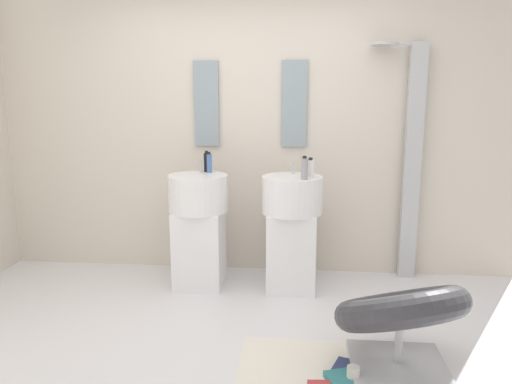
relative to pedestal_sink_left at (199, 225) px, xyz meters
name	(u,v)px	position (x,y,z in m)	size (l,w,h in m)	color
ground_plane	(224,359)	(0.39, -1.15, -0.55)	(4.80, 3.60, 0.04)	silver
rear_partition	(251,130)	(0.39, 0.50, 0.77)	(4.80, 0.10, 2.60)	beige
pedestal_sink_left	(199,225)	(0.00, 0.00, 0.00)	(0.50, 0.50, 1.07)	white
pedestal_sink_right	(292,228)	(0.78, 0.00, 0.00)	(0.50, 0.50, 1.07)	white
vanity_mirror_left	(206,104)	(0.00, 0.43, 1.01)	(0.22, 0.03, 0.75)	#8C9EA8
vanity_mirror_right	(294,104)	(0.78, 0.43, 1.01)	(0.22, 0.03, 0.75)	#8C9EA8
shower_column	(411,158)	(1.80, 0.38, 0.55)	(0.49, 0.24, 2.05)	#B7BABF
lounge_chair	(400,317)	(1.45, -1.22, -0.18)	(1.05, 1.05, 0.65)	#B7BABF
area_rug	(322,378)	(1.00, -1.34, -0.53)	(1.00, 0.87, 0.01)	white
magazine_navy	(355,373)	(1.19, -1.31, -0.50)	(0.25, 0.22, 0.04)	navy
magazine_teal	(351,378)	(1.16, -1.37, -0.50)	(0.27, 0.17, 0.04)	teal
coffee_mug	(353,375)	(1.17, -1.38, -0.47)	(0.07, 0.07, 0.10)	white
soap_bottle_blue	(209,163)	(0.07, 0.13, 0.52)	(0.04, 0.04, 0.18)	#4C72B7
soap_bottle_white	(310,169)	(0.93, -0.05, 0.51)	(0.06, 0.06, 0.16)	white
soap_bottle_black	(207,162)	(0.04, 0.18, 0.52)	(0.05, 0.05, 0.18)	black
soap_bottle_grey	(304,168)	(0.88, -0.13, 0.52)	(0.06, 0.06, 0.19)	#99999E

